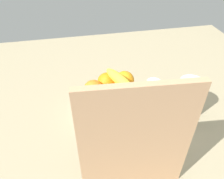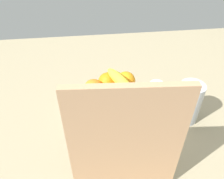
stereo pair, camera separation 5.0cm
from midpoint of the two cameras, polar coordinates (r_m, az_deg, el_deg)
ground_plane at (r=91.36cm, az=-0.71°, el=-5.64°), size 180.00×140.00×3.00cm
fruit_bowl at (r=88.73cm, az=1.62°, el=-3.48°), size 26.41×26.41×5.59cm
orange_front_left at (r=84.86cm, az=-3.03°, el=0.09°), size 7.76×7.76×7.76cm
orange_front_right at (r=80.34cm, az=-1.26°, el=-2.45°), size 7.76×7.76×7.76cm
orange_center at (r=80.87cm, az=2.94°, el=-2.17°), size 7.76×7.76×7.76cm
orange_back_left at (r=83.31cm, az=6.80°, el=-1.02°), size 7.76×7.76×7.76cm
orange_back_right at (r=89.15cm, az=5.14°, el=2.12°), size 7.76×7.76×7.76cm
orange_top_stack at (r=88.35cm, az=0.56°, el=1.92°), size 7.76×7.76×7.76cm
banana_bunch at (r=83.34cm, az=3.78°, el=0.48°), size 13.30×17.91×10.60cm
cutting_board at (r=55.98cm, az=6.18°, el=-13.78°), size 28.05×4.02×36.00cm
thermos_tumbler at (r=86.44cm, az=20.60°, el=-3.21°), size 8.74×8.74×16.06cm
jar_lid at (r=103.52cm, az=12.80°, el=1.10°), size 6.65×6.65×1.72cm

